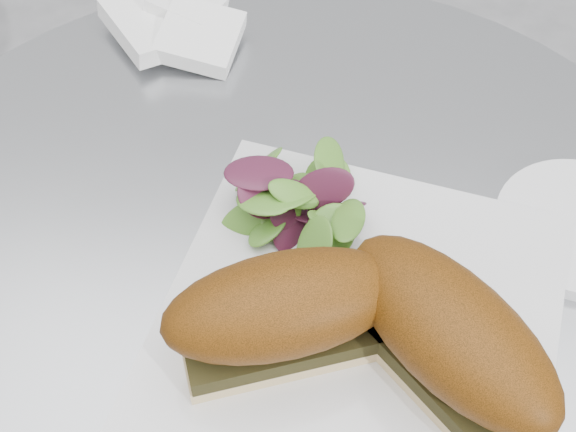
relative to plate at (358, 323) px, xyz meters
name	(u,v)px	position (x,y,z in m)	size (l,w,h in m)	color
table	(282,405)	(-0.06, 0.05, -0.25)	(0.70, 0.70, 0.73)	#AAACB1
plate	(358,323)	(0.00, 0.00, 0.00)	(0.27, 0.27, 0.02)	silver
sandwich_left	(284,312)	(-0.05, -0.03, 0.05)	(0.17, 0.12, 0.08)	#FADD9C
sandwich_right	(450,338)	(0.05, -0.03, 0.05)	(0.17, 0.17, 0.08)	#FADD9C
salad	(297,198)	(-0.05, 0.08, 0.03)	(0.10, 0.10, 0.05)	#659B32
napkin	(182,36)	(-0.18, 0.29, 0.00)	(0.12, 0.12, 0.02)	white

